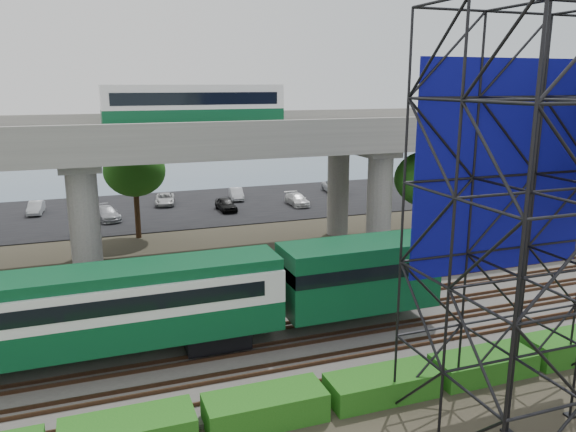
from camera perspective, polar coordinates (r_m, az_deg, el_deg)
name	(u,v)px	position (r m, az deg, el deg)	size (l,w,h in m)	color
ground	(318,354)	(27.40, 3.09, -13.82)	(140.00, 140.00, 0.00)	#474233
ballast_bed	(303,335)	(29.02, 1.52, -11.96)	(90.00, 12.00, 0.20)	slate
service_road	(255,281)	(36.47, -3.39, -6.64)	(90.00, 5.00, 0.08)	black
parking_lot	(189,207)	(58.55, -9.99, 0.89)	(90.00, 18.00, 0.08)	black
harbor_water	(161,175)	(79.95, -12.79, 4.07)	(140.00, 40.00, 0.03)	#485F76
rail_tracks	(303,331)	(28.94, 1.52, -11.64)	(90.00, 9.52, 0.16)	#472D1E
commuter_train	(117,307)	(26.23, -16.98, -8.79)	(29.30, 3.06, 4.30)	black
overpass	(228,146)	(39.76, -6.10, 7.10)	(80.00, 12.00, 12.40)	#9E9B93
scaffold_tower	(561,232)	(21.61, 26.01, -1.51)	(9.36, 6.36, 15.00)	black
hedge_strip	(382,384)	(24.16, 9.56, -16.50)	(34.60, 1.80, 1.20)	#195B14
trees	(165,187)	(39.48, -12.40, 2.94)	(40.94, 16.94, 7.69)	#382314
suv	(173,282)	(34.63, -11.56, -6.61)	(2.51, 5.44, 1.51)	black
parked_cars	(197,201)	(58.10, -9.21, 1.49)	(38.80, 9.78, 1.30)	silver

